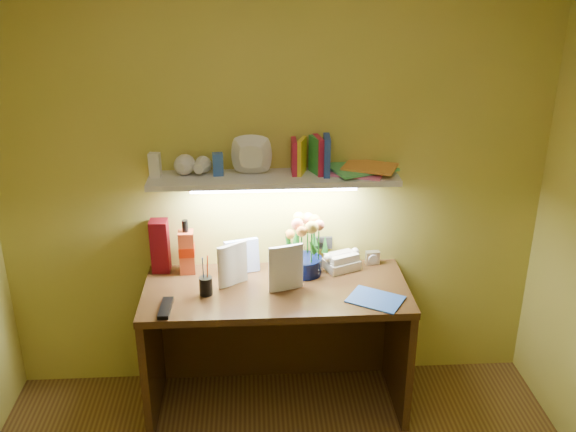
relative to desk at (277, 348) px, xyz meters
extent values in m
cube|color=#371F0F|center=(0.00, 0.00, 0.00)|extent=(1.40, 0.60, 0.75)
cube|color=#BABABF|center=(0.56, 0.25, 0.41)|extent=(0.08, 0.05, 0.08)
cube|color=#56060D|center=(-0.63, 0.24, 0.52)|extent=(0.10, 0.10, 0.30)
cylinder|color=black|center=(-0.36, -0.05, 0.46)|extent=(0.08, 0.08, 0.17)
cube|color=black|center=(-0.56, -0.19, 0.39)|extent=(0.06, 0.19, 0.02)
cube|color=#2D57B4|center=(0.50, -0.16, 0.38)|extent=(0.33, 0.30, 0.01)
imported|color=beige|center=(-0.30, 0.00, 0.49)|extent=(0.16, 0.11, 0.24)
imported|color=silver|center=(-0.04, -0.05, 0.50)|extent=(0.19, 0.07, 0.26)
cube|color=silver|center=(0.00, 0.18, 0.93)|extent=(1.30, 0.25, 0.03)
imported|color=silver|center=(-0.48, 0.17, 0.98)|extent=(0.14, 0.14, 0.08)
imported|color=silver|center=(-0.39, 0.17, 0.98)|extent=(0.11, 0.11, 0.09)
imported|color=silver|center=(-0.12, 0.17, 0.97)|extent=(0.22, 0.22, 0.05)
cube|color=silver|center=(-0.61, 0.20, 1.00)|extent=(0.06, 0.05, 0.13)
cube|color=#2D57B4|center=(-0.29, 0.20, 1.00)|extent=(0.06, 0.05, 0.12)
cube|color=#AF1C3D|center=(0.11, 0.21, 1.03)|extent=(0.03, 0.13, 0.18)
cube|color=gold|center=(0.15, 0.20, 1.03)|extent=(0.06, 0.12, 0.19)
cube|color=#21409A|center=(0.27, 0.19, 1.04)|extent=(0.04, 0.15, 0.20)
cube|color=#2E8D44|center=(0.22, 0.20, 1.04)|extent=(0.07, 0.13, 0.19)
cube|color=#AF1C3D|center=(0.23, 0.21, 1.04)|extent=(0.05, 0.14, 0.20)
cube|color=pink|center=(0.43, 0.21, 0.95)|extent=(0.35, 0.31, 0.01)
cube|color=#4EC06C|center=(0.46, 0.22, 0.96)|extent=(0.39, 0.34, 0.01)
cube|color=orange|center=(0.51, 0.19, 0.97)|extent=(0.32, 0.29, 0.01)
camera|label=1|loc=(-0.12, -2.98, 2.03)|focal=40.00mm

